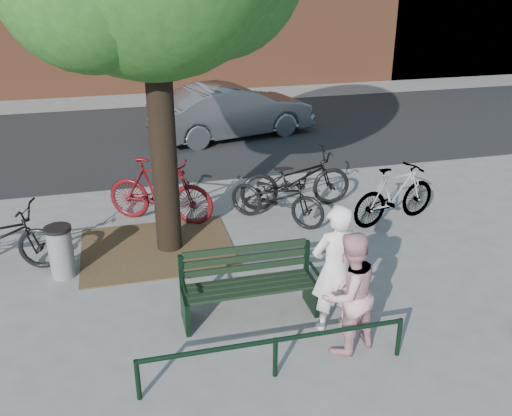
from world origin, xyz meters
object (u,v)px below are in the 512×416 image
object	(u,v)px
person_left	(335,269)
parked_car	(232,111)
bicycle_c	(277,197)
person_right	(349,293)
litter_bin	(61,251)
park_bench	(248,281)

from	to	relation	value
person_left	parked_car	distance (m)	8.59
bicycle_c	person_right	bearing A→B (deg)	-140.53
litter_bin	parked_car	world-z (taller)	parked_car
person_right	parked_car	distance (m)	9.04
person_left	bicycle_c	distance (m)	3.23
park_bench	person_left	xyz separation A→B (m)	(0.95, -0.56, 0.36)
litter_bin	bicycle_c	distance (m)	3.71
person_right	litter_bin	xyz separation A→B (m)	(-3.36, 2.62, -0.36)
person_right	person_left	bearing A→B (deg)	-109.60
bicycle_c	parked_car	xyz separation A→B (m)	(0.35, 5.37, 0.21)
person_left	bicycle_c	world-z (taller)	person_left
park_bench	litter_bin	world-z (taller)	park_bench
bicycle_c	parked_car	world-z (taller)	parked_car
person_left	litter_bin	xyz separation A→B (m)	(-3.36, 2.17, -0.44)
person_right	litter_bin	distance (m)	4.28
litter_bin	bicycle_c	world-z (taller)	bicycle_c
parked_car	park_bench	bearing A→B (deg)	155.18
person_left	parked_car	world-z (taller)	person_left
person_right	bicycle_c	distance (m)	3.67
parked_car	person_left	bearing A→B (deg)	162.10
person_right	parked_car	xyz separation A→B (m)	(0.55, 9.02, -0.07)
person_left	parked_car	xyz separation A→B (m)	(0.55, 8.58, -0.15)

